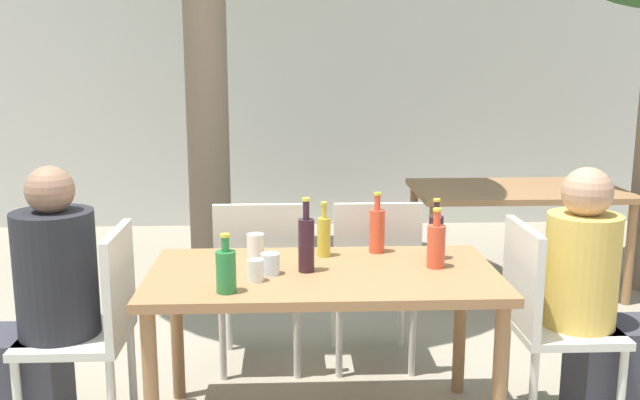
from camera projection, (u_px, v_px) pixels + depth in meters
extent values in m
cube|color=beige|center=(303.00, 81.00, 6.82)|extent=(10.00, 0.08, 2.80)
cylinder|color=#7A6651|center=(207.00, 111.00, 4.68)|extent=(0.28, 0.28, 2.56)
cube|color=#996B42|center=(323.00, 276.00, 3.05)|extent=(1.49, 0.78, 0.04)
cylinder|color=#996B42|center=(151.00, 394.00, 2.77)|extent=(0.06, 0.06, 0.69)
cylinder|color=#996B42|center=(499.00, 387.00, 2.83)|extent=(0.06, 0.06, 0.69)
cylinder|color=#996B42|center=(177.00, 330.00, 3.42)|extent=(0.06, 0.06, 0.69)
cylinder|color=#996B42|center=(460.00, 325.00, 3.48)|extent=(0.06, 0.06, 0.69)
cube|color=#996B42|center=(517.00, 191.00, 4.98)|extent=(1.44, 0.85, 0.04)
cylinder|color=#996B42|center=(433.00, 257.00, 4.66)|extent=(0.06, 0.06, 0.69)
cylinder|color=#996B42|center=(630.00, 254.00, 4.72)|extent=(0.06, 0.06, 0.69)
cylinder|color=#996B42|center=(413.00, 230.00, 5.38)|extent=(0.06, 0.06, 0.69)
cylinder|color=#996B42|center=(585.00, 228.00, 5.44)|extent=(0.06, 0.06, 0.69)
cube|color=beige|center=(75.00, 337.00, 3.05)|extent=(0.44, 0.44, 0.04)
cube|color=beige|center=(119.00, 282.00, 3.02)|extent=(0.04, 0.44, 0.45)
cylinder|color=beige|center=(49.00, 370.00, 3.28)|extent=(0.04, 0.04, 0.44)
cylinder|color=beige|center=(132.00, 368.00, 3.30)|extent=(0.04, 0.04, 0.44)
cube|color=beige|center=(564.00, 328.00, 3.15)|extent=(0.44, 0.44, 0.04)
cube|color=beige|center=(522.00, 276.00, 3.09)|extent=(0.04, 0.44, 0.45)
cylinder|color=beige|center=(621.00, 397.00, 3.02)|extent=(0.04, 0.04, 0.44)
cylinder|color=beige|center=(584.00, 360.00, 3.39)|extent=(0.04, 0.04, 0.44)
cylinder|color=beige|center=(533.00, 399.00, 3.00)|extent=(0.04, 0.04, 0.44)
cylinder|color=beige|center=(506.00, 361.00, 3.37)|extent=(0.04, 0.04, 0.44)
cube|color=beige|center=(260.00, 283.00, 3.78)|extent=(0.44, 0.44, 0.04)
cube|color=beige|center=(258.00, 249.00, 3.54)|extent=(0.44, 0.04, 0.45)
cylinder|color=beige|center=(296.00, 312.00, 4.02)|extent=(0.04, 0.04, 0.44)
cylinder|color=beige|center=(229.00, 313.00, 4.01)|extent=(0.04, 0.04, 0.44)
cylinder|color=beige|center=(297.00, 338.00, 3.65)|extent=(0.04, 0.04, 0.44)
cylinder|color=beige|center=(223.00, 339.00, 3.64)|extent=(0.04, 0.04, 0.44)
cube|color=beige|center=(372.00, 281.00, 3.81)|extent=(0.44, 0.44, 0.04)
cube|color=beige|center=(378.00, 247.00, 3.57)|extent=(0.44, 0.04, 0.45)
cylinder|color=beige|center=(401.00, 310.00, 4.05)|extent=(0.04, 0.04, 0.44)
cylinder|color=beige|center=(334.00, 311.00, 4.03)|extent=(0.04, 0.04, 0.44)
cylinder|color=beige|center=(412.00, 336.00, 3.68)|extent=(0.04, 0.04, 0.44)
cylinder|color=beige|center=(339.00, 337.00, 3.66)|extent=(0.04, 0.04, 0.44)
cube|color=#383842|center=(18.00, 385.00, 3.09)|extent=(0.40, 0.30, 0.47)
cylinder|color=#232328|center=(56.00, 273.00, 3.00)|extent=(0.34, 0.34, 0.53)
sphere|color=#936B51|center=(50.00, 190.00, 2.92)|extent=(0.20, 0.20, 0.20)
cube|color=#383842|center=(617.00, 373.00, 3.20)|extent=(0.40, 0.28, 0.47)
cylinder|color=gold|center=(581.00, 270.00, 3.10)|extent=(0.32, 0.32, 0.50)
sphere|color=tan|center=(587.00, 192.00, 3.03)|extent=(0.22, 0.22, 0.22)
cylinder|color=#287A38|center=(226.00, 272.00, 2.76)|extent=(0.08, 0.08, 0.16)
cylinder|color=#287A38|center=(225.00, 244.00, 2.74)|extent=(0.03, 0.03, 0.06)
cylinder|color=gold|center=(225.00, 235.00, 2.73)|extent=(0.04, 0.04, 0.01)
cylinder|color=#DB4C2D|center=(436.00, 247.00, 3.08)|extent=(0.08, 0.08, 0.19)
cylinder|color=#DB4C2D|center=(437.00, 218.00, 3.06)|extent=(0.03, 0.03, 0.06)
cylinder|color=gold|center=(437.00, 210.00, 3.05)|extent=(0.04, 0.04, 0.01)
cylinder|color=#331923|center=(306.00, 245.00, 3.03)|extent=(0.07, 0.07, 0.23)
cylinder|color=#331923|center=(306.00, 210.00, 2.99)|extent=(0.03, 0.03, 0.08)
cylinder|color=gold|center=(306.00, 199.00, 2.99)|extent=(0.03, 0.03, 0.01)
cylinder|color=#331923|center=(436.00, 238.00, 3.21)|extent=(0.07, 0.07, 0.20)
cylinder|color=#331923|center=(437.00, 209.00, 3.18)|extent=(0.03, 0.03, 0.07)
cylinder|color=gold|center=(437.00, 200.00, 3.18)|extent=(0.03, 0.03, 0.01)
cylinder|color=gold|center=(324.00, 237.00, 3.26)|extent=(0.06, 0.06, 0.18)
cylinder|color=gold|center=(324.00, 211.00, 3.23)|extent=(0.02, 0.02, 0.06)
cylinder|color=gold|center=(324.00, 203.00, 3.23)|extent=(0.03, 0.03, 0.01)
cylinder|color=#DB4C2D|center=(377.00, 231.00, 3.32)|extent=(0.07, 0.07, 0.20)
cylinder|color=#DB4C2D|center=(377.00, 203.00, 3.29)|extent=(0.03, 0.03, 0.07)
cylinder|color=gold|center=(378.00, 194.00, 3.28)|extent=(0.03, 0.03, 0.01)
cylinder|color=silver|center=(255.00, 270.00, 2.90)|extent=(0.07, 0.07, 0.09)
cylinder|color=silver|center=(256.00, 244.00, 3.29)|extent=(0.08, 0.08, 0.10)
cylinder|color=silver|center=(270.00, 264.00, 3.00)|extent=(0.08, 0.08, 0.09)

